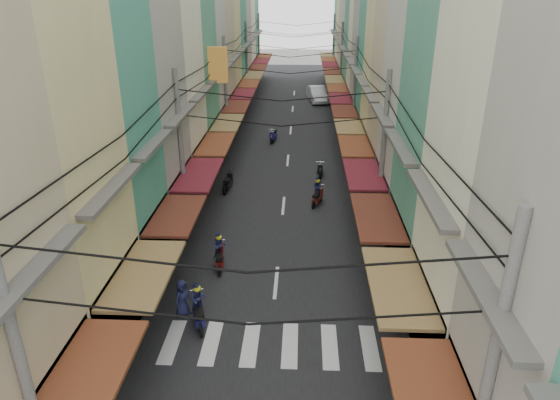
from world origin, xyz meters
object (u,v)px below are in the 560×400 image
(market_umbrella, at_px, (436,244))
(traffic_sign, at_px, (409,255))
(bicycle, at_px, (424,255))
(white_car, at_px, (317,102))

(market_umbrella, height_order, traffic_sign, traffic_sign)
(traffic_sign, bearing_deg, bicycle, 67.50)
(market_umbrella, bearing_deg, bicycle, 81.73)
(market_umbrella, bearing_deg, traffic_sign, -135.77)
(white_car, xyz_separation_m, market_umbrella, (3.83, -35.90, 2.19))
(traffic_sign, bearing_deg, white_car, 93.81)
(market_umbrella, bearing_deg, white_car, 96.08)
(market_umbrella, distance_m, traffic_sign, 1.89)
(traffic_sign, bearing_deg, market_umbrella, 44.23)
(white_car, xyz_separation_m, traffic_sign, (2.48, -37.22, 2.39))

